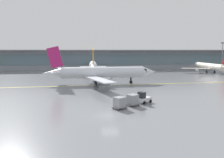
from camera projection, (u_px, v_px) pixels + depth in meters
The scene contains 10 objects.
ground_plane at pixel (110, 116), 31.83m from camera, with size 400.00×400.00×0.00m, color slate.
taxiway_centreline_stripe at pixel (104, 85), 59.32m from camera, with size 110.00×0.36×0.01m, color yellow.
terminal_concourse at pixel (92, 59), 108.33m from camera, with size 195.56×11.00×9.60m.
gate_airplane_1 at pixel (93, 66), 88.99m from camera, with size 29.02×31.17×10.34m.
gate_airplane_2 at pixel (209, 66), 91.79m from camera, with size 24.63×26.43×8.77m.
taxiing_regional_jet at pixel (102, 73), 60.81m from camera, with size 31.82×29.61×10.55m.
baggage_tug at pixel (144, 98), 39.22m from camera, with size 2.94×2.63×2.10m.
cargo_dolly_lead at pixel (133, 100), 37.35m from camera, with size 2.64×2.50×1.94m.
cargo_dolly_trailing at pixel (120, 102), 35.35m from camera, with size 2.64×2.50×1.94m.
apron_light_mast_1 at pixel (222, 55), 108.23m from camera, with size 1.80×0.36×13.22m.
Camera 1 is at (-3.45, -30.66, 9.47)m, focal length 35.04 mm.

